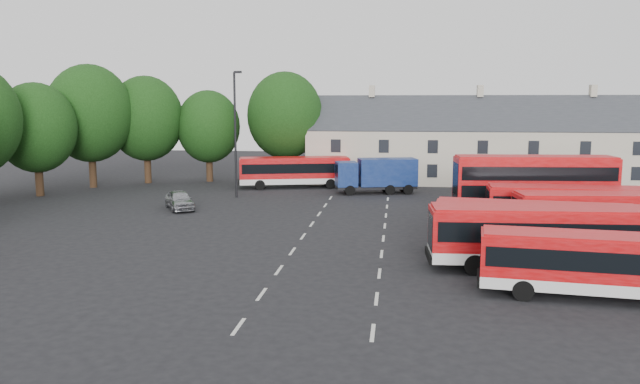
% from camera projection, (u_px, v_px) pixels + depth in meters
% --- Properties ---
extents(ground, '(140.00, 140.00, 0.00)m').
position_uv_depth(ground, '(298.00, 243.00, 36.98)').
color(ground, black).
rests_on(ground, ground).
extents(lane_markings, '(5.15, 33.80, 0.01)m').
position_uv_depth(lane_markings, '(343.00, 237.00, 38.64)').
color(lane_markings, beige).
rests_on(lane_markings, ground).
extents(treeline, '(29.92, 32.59, 12.01)m').
position_uv_depth(treeline, '(110.00, 120.00, 57.60)').
color(treeline, black).
rests_on(treeline, ground).
extents(terrace_houses, '(35.70, 7.13, 10.06)m').
position_uv_depth(terrace_houses, '(478.00, 146.00, 64.18)').
color(terrace_houses, beige).
rests_on(terrace_houses, ground).
extents(bus_row_a, '(10.10, 3.45, 2.80)m').
position_uv_depth(bus_row_a, '(602.00, 261.00, 26.23)').
color(bus_row_a, silver).
rests_on(bus_row_a, ground).
extents(bus_row_b, '(11.45, 3.15, 3.21)m').
position_uv_depth(bus_row_b, '(546.00, 233.00, 30.74)').
color(bus_row_b, silver).
rests_on(bus_row_b, ground).
extents(bus_row_c, '(10.61, 3.63, 2.94)m').
position_uv_depth(bus_row_c, '(533.00, 225.00, 33.59)').
color(bus_row_c, silver).
rests_on(bus_row_c, ground).
extents(bus_row_d, '(10.94, 3.51, 3.04)m').
position_uv_depth(bus_row_d, '(608.00, 214.00, 36.58)').
color(bus_row_d, silver).
rests_on(bus_row_d, ground).
extents(bus_row_e, '(10.81, 2.95, 3.03)m').
position_uv_depth(bus_row_e, '(575.00, 205.00, 39.51)').
color(bus_row_e, silver).
rests_on(bus_row_e, ground).
extents(bus_dd_south, '(11.28, 3.42, 4.56)m').
position_uv_depth(bus_dd_south, '(534.00, 183.00, 44.34)').
color(bus_dd_south, silver).
rests_on(bus_dd_south, ground).
extents(bus_dd_north, '(10.08, 3.75, 4.04)m').
position_uv_depth(bus_dd_north, '(541.00, 183.00, 46.71)').
color(bus_dd_north, silver).
rests_on(bus_dd_north, ground).
extents(bus_north, '(10.94, 5.06, 3.02)m').
position_uv_depth(bus_north, '(294.00, 169.00, 60.95)').
color(bus_north, silver).
rests_on(bus_north, ground).
extents(box_truck, '(7.67, 3.93, 3.21)m').
position_uv_depth(box_truck, '(377.00, 174.00, 57.21)').
color(box_truck, black).
rests_on(box_truck, ground).
extents(silver_car, '(3.73, 4.68, 1.49)m').
position_uv_depth(silver_car, '(179.00, 200.00, 48.68)').
color(silver_car, '#95969C').
rests_on(silver_car, ground).
extents(lamppost, '(0.76, 0.31, 10.99)m').
position_uv_depth(lamppost, '(236.00, 131.00, 54.25)').
color(lamppost, black).
rests_on(lamppost, ground).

